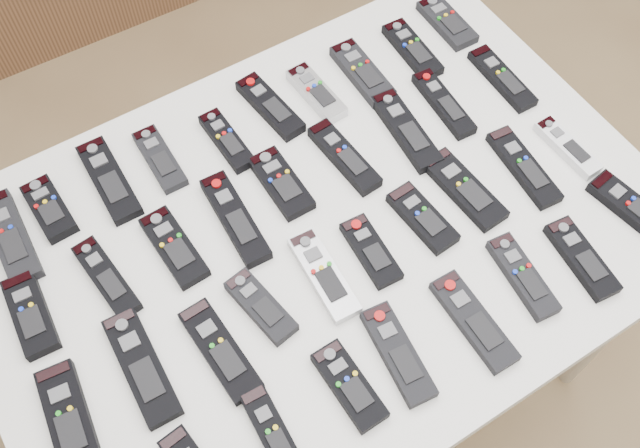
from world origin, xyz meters
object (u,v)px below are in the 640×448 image
remote_27 (524,167)px  remote_37 (632,208)px  remote_17 (443,103)px  remote_20 (142,367)px  remote_11 (107,278)px  remote_22 (261,306)px  remote_4 (227,141)px  remote_3 (160,159)px  remote_13 (235,219)px  remote_5 (270,106)px  remote_18 (502,78)px  remote_28 (567,147)px  remote_21 (220,350)px  remote_31 (275,436)px  remote_25 (422,218)px  remote_15 (344,157)px  remote_32 (349,386)px  remote_16 (406,130)px  remote_33 (398,353)px  table (320,245)px  remote_1 (49,209)px  remote_35 (523,276)px  remote_10 (31,314)px  remote_24 (371,251)px  remote_7 (362,73)px  remote_23 (324,275)px  remote_12 (174,247)px  remote_9 (447,22)px  remote_2 (109,180)px  remote_14 (281,183)px  remote_8 (412,49)px  remote_36 (582,258)px  remote_26 (464,189)px  remote_19 (69,419)px  remote_0 (11,238)px  remote_6 (316,93)px

remote_27 → remote_37: 0.21m
remote_17 → remote_20: 0.78m
remote_11 → remote_22: remote_22 is taller
remote_4 → remote_3: bearing=165.1°
remote_13 → remote_17: bearing=4.6°
remote_5 → remote_37: 0.72m
remote_18 → remote_17: bearing=178.0°
remote_20 → remote_28: size_ratio=1.36×
remote_4 → remote_21: bearing=-121.2°
remote_28 → remote_31: bearing=-168.6°
remote_11 → remote_25: same height
remote_15 → remote_32: 0.45m
remote_25 → remote_16: bearing=59.2°
remote_28 → remote_20: bearing=176.1°
remote_20 → remote_33: bearing=-26.9°
table → remote_1: size_ratio=9.22×
remote_17 → remote_35: size_ratio=1.08×
remote_5 → remote_10: size_ratio=1.12×
remote_5 → remote_24: remote_5 is taller
remote_7 → remote_23: 0.48m
remote_7 → remote_12: bearing=-160.9°
table → remote_3: 0.35m
remote_21 → remote_27: size_ratio=1.00×
remote_9 → remote_23: bearing=-144.1°
remote_2 → remote_37: remote_37 is taller
remote_23 → remote_25: size_ratio=1.23×
remote_14 → remote_25: same height
remote_8 → remote_32: size_ratio=1.11×
remote_33 → remote_36: 0.38m
remote_24 → remote_25: (0.12, 0.01, 0.00)m
remote_16 → remote_8: bearing=56.3°
remote_26 → remote_28: same height
remote_13 → remote_32: remote_13 is taller
table → remote_19: bearing=-170.5°
remote_4 → remote_21: (-0.21, -0.38, -0.00)m
remote_8 → remote_14: 0.44m
remote_16 → remote_31: (-0.52, -0.38, -0.00)m
remote_0 → remote_10: size_ratio=1.27×
remote_12 → remote_20: (-0.14, -0.17, 0.00)m
remote_24 → remote_37: 0.50m
remote_14 → remote_35: same height
remote_1 → remote_37: same height
remote_6 → remote_24: remote_6 is taller
remote_12 → remote_1: bearing=126.9°
remote_10 → remote_3: bearing=32.4°
remote_20 → remote_36: (0.75, -0.23, 0.00)m
remote_14 → remote_27: 0.47m
remote_24 → remote_21: bearing=-172.0°
remote_1 → remote_11: size_ratio=0.80×
remote_1 → remote_7: size_ratio=0.78×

